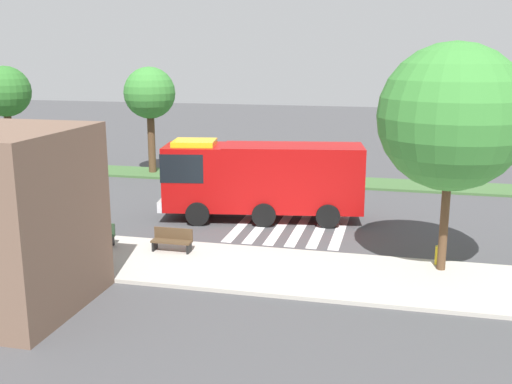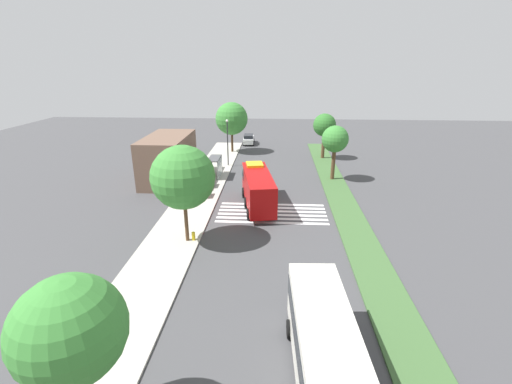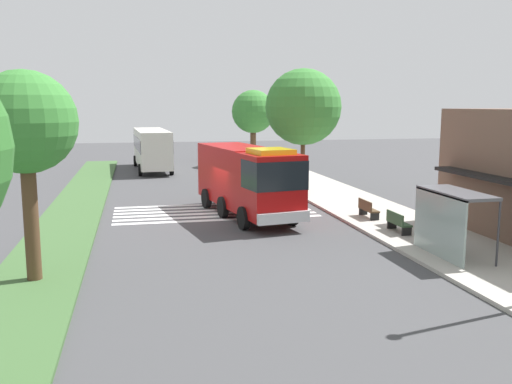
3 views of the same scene
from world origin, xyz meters
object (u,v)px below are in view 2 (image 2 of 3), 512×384
sidewalk_tree_west (183,178)px  sidewalk_tree_center (232,119)px  median_tree_west (325,126)px  sidewalk_tree_far_west (70,331)px  median_tree_far_west (335,140)px  fire_hydrant (193,236)px  bench_west_of_shelter (207,192)px  parked_car_mid (249,139)px  fire_truck (258,187)px  bus_stop_shelter (217,163)px  bench_near_shelter (212,183)px  street_lamp (228,139)px  transit_bus (328,364)px

sidewalk_tree_west → sidewalk_tree_center: size_ratio=1.01×
sidewalk_tree_center → median_tree_west: bearing=-102.7°
sidewalk_tree_far_west → sidewalk_tree_center: bearing=0.0°
median_tree_far_west → fire_hydrant: 22.64m
median_tree_west → fire_hydrant: bearing=153.3°
bench_west_of_shelter → median_tree_far_west: 17.00m
sidewalk_tree_center → fire_hydrant: 31.35m
sidewalk_tree_west → fire_hydrant: (0.06, -0.50, -5.15)m
bench_west_of_shelter → parked_car_mid: bearing=-5.3°
fire_truck → bus_stop_shelter: bearing=21.8°
bench_near_shelter → median_tree_west: bearing=-46.1°
street_lamp → sidewalk_tree_west: size_ratio=0.81×
parked_car_mid → sidewalk_tree_far_west: bearing=175.3°
sidewalk_tree_center → median_tree_west: size_ratio=1.18×
bus_stop_shelter → sidewalk_tree_center: bearing=-1.3°
sidewalk_tree_center → fire_truck: bearing=-166.6°
transit_bus → sidewalk_tree_west: 17.57m
fire_truck → sidewalk_tree_west: bearing=136.8°
fire_truck → parked_car_mid: fire_truck is taller
median_tree_far_west → median_tree_west: (10.46, -0.00, -0.06)m
fire_truck → sidewalk_tree_west: (-8.18, 5.42, 3.56)m
sidewalk_tree_center → bench_west_of_shelter: bearing=179.1°
parked_car_mid → fire_hydrant: bearing=175.0°
parked_car_mid → street_lamp: size_ratio=0.74×
median_tree_far_west → median_tree_west: median_tree_west is taller
bus_stop_shelter → sidewalk_tree_west: 17.93m
bench_near_shelter → sidewalk_tree_far_west: 30.10m
fire_truck → sidewalk_tree_west: 10.44m
sidewalk_tree_center → median_tree_west: (-3.25, -14.42, -0.40)m
bus_stop_shelter → sidewalk_tree_west: bearing=-179.0°
median_tree_west → transit_bus: bearing=173.5°
transit_bus → street_lamp: (37.06, 9.24, 1.82)m
transit_bus → parked_car_mid: bearing=-174.7°
sidewalk_tree_center → median_tree_far_west: (-13.71, -14.42, -0.34)m
sidewalk_tree_west → transit_bus: bearing=-145.9°
street_lamp → bench_west_of_shelter: bearing=176.7°
sidewalk_tree_west → median_tree_west: bearing=-27.5°
median_tree_far_west → fire_truck: bearing=135.3°
bus_stop_shelter → sidewalk_tree_center: size_ratio=0.44×
fire_truck → bus_stop_shelter: fire_truck is taller
street_lamp → transit_bus: bearing=-166.0°
transit_bus → fire_hydrant: size_ratio=16.04×
bench_near_shelter → fire_hydrant: (-13.47, -0.83, -0.10)m
transit_bus → fire_hydrant: (14.32, 9.14, -1.64)m
bench_near_shelter → median_tree_west: size_ratio=0.24×
median_tree_west → fire_hydrant: (-27.69, 13.92, -4.63)m
sidewalk_tree_far_west → median_tree_far_west: bearing=-23.3°
fire_truck → bus_stop_shelter: 10.97m
fire_truck → parked_car_mid: bearing=-3.4°
street_lamp → sidewalk_tree_far_west: sidewalk_tree_far_west is taller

